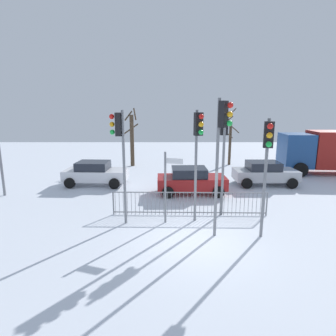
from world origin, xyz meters
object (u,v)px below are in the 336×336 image
object	(u,v)px
traffic_light_foreground_left	(120,142)
direction_sign_post	(167,184)
traffic_light_foreground_right	(222,138)
traffic_light_rear_left	(224,140)
traffic_light_mid_left	(198,142)
car_red_near	(191,180)
car_silver_trailing	(265,173)
delivery_truck	(333,150)
car_white_far	(96,173)
traffic_light_mid_right	(268,152)
bare_tree_left	(230,140)
bare_tree_centre	(133,139)

from	to	relation	value
traffic_light_foreground_left	direction_sign_post	distance (m)	2.52
traffic_light_foreground_right	traffic_light_rear_left	bearing A→B (deg)	-154.86
traffic_light_mid_left	car_red_near	distance (m)	4.84
car_silver_trailing	delivery_truck	distance (m)	6.74
car_white_far	car_red_near	world-z (taller)	same
traffic_light_mid_right	bare_tree_left	distance (m)	13.95
car_white_far	traffic_light_rear_left	bearing A→B (deg)	-32.50
direction_sign_post	car_red_near	bearing A→B (deg)	91.08
traffic_light_foreground_left	car_red_near	world-z (taller)	traffic_light_foreground_left
traffic_light_mid_left	direction_sign_post	world-z (taller)	traffic_light_mid_left
direction_sign_post	car_white_far	world-z (taller)	direction_sign_post
car_white_far	delivery_truck	size ratio (longest dim) A/B	0.54
bare_tree_left	traffic_light_rear_left	bearing A→B (deg)	-103.71
delivery_truck	bare_tree_left	bearing A→B (deg)	-22.50
car_silver_trailing	car_red_near	xyz separation A→B (m)	(-4.73, -1.80, 0.00)
bare_tree_left	traffic_light_foreground_right	bearing A→B (deg)	-103.57
car_silver_trailing	bare_tree_centre	distance (m)	10.87
traffic_light_foreground_left	traffic_light_foreground_right	world-z (taller)	traffic_light_foreground_right
traffic_light_foreground_left	car_red_near	size ratio (longest dim) A/B	1.20
car_red_near	delivery_truck	bearing A→B (deg)	23.14
traffic_light_mid_left	traffic_light_mid_right	bearing A→B (deg)	127.34
traffic_light_mid_left	car_silver_trailing	distance (m)	8.03
traffic_light_foreground_right	car_white_far	world-z (taller)	traffic_light_foreground_right
traffic_light_foreground_left	car_silver_trailing	world-z (taller)	traffic_light_foreground_left
bare_tree_left	bare_tree_centre	bearing A→B (deg)	-176.97
traffic_light_rear_left	car_silver_trailing	bearing A→B (deg)	54.61
traffic_light_foreground_right	traffic_light_mid_left	xyz separation A→B (m)	(-0.67, 1.40, -0.29)
traffic_light_foreground_right	direction_sign_post	world-z (taller)	traffic_light_foreground_right
traffic_light_mid_left	car_silver_trailing	xyz separation A→B (m)	(4.82, 5.86, -2.63)
traffic_light_mid_right	bare_tree_centre	distance (m)	14.85
delivery_truck	traffic_light_foreground_left	bearing A→B (deg)	36.94
traffic_light_foreground_left	bare_tree_left	world-z (taller)	bare_tree_left
traffic_light_foreground_left	traffic_light_mid_left	size ratio (longest dim) A/B	1.00
car_silver_trailing	car_white_far	distance (m)	10.53
car_red_near	traffic_light_mid_right	bearing A→B (deg)	-70.55
bare_tree_left	car_silver_trailing	bearing A→B (deg)	-82.46
traffic_light_rear_left	traffic_light_foreground_right	bearing A→B (deg)	-102.02
traffic_light_foreground_right	car_red_near	bearing A→B (deg)	-135.86
traffic_light_foreground_left	traffic_light_mid_right	distance (m)	5.52
car_silver_trailing	car_white_far	world-z (taller)	same
traffic_light_mid_left	bare_tree_left	distance (m)	12.95
car_red_near	bare_tree_centre	bearing A→B (deg)	116.92
delivery_truck	traffic_light_mid_right	bearing A→B (deg)	54.65
traffic_light_foreground_right	car_red_near	xyz separation A→B (m)	(-0.58, 5.46, -2.92)
traffic_light_mid_left	delivery_truck	bearing A→B (deg)	-158.43
traffic_light_rear_left	bare_tree_centre	bearing A→B (deg)	117.09
direction_sign_post	car_white_far	bearing A→B (deg)	145.76
traffic_light_mid_left	delivery_truck	size ratio (longest dim) A/B	0.65
traffic_light_mid_left	traffic_light_foreground_right	bearing A→B (deg)	97.43
traffic_light_foreground_left	car_white_far	xyz separation A→B (m)	(-2.62, 6.01, -2.63)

